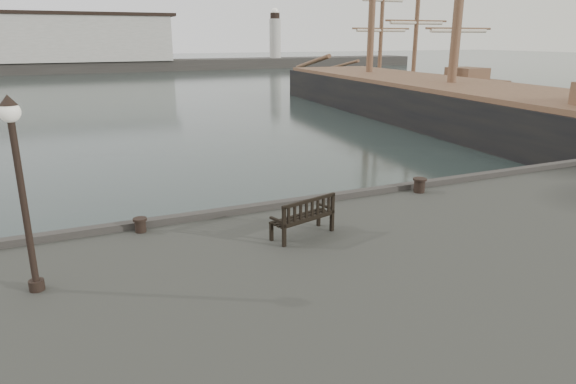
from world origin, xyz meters
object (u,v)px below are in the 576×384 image
(bench, at_px, (303,224))
(tall_ship_main, at_px, (449,112))
(lamp_post, at_px, (19,170))
(tall_ship_far, at_px, (412,89))
(bollard_right, at_px, (419,185))
(bollard_left, at_px, (140,225))

(bench, bearing_deg, tall_ship_main, 26.11)
(lamp_post, bearing_deg, tall_ship_far, 44.73)
(bollard_right, height_order, lamp_post, lamp_post)
(bench, bearing_deg, bollard_left, 135.81)
(lamp_post, relative_size, tall_ship_far, 0.16)
(bench, distance_m, bollard_left, 4.11)
(bollard_left, xyz_separation_m, tall_ship_main, (25.67, 17.88, -0.89))
(tall_ship_main, bearing_deg, tall_ship_far, 65.05)
(bollard_left, bearing_deg, bollard_right, -0.77)
(bench, xyz_separation_m, bollard_right, (5.01, 1.84, -0.08))
(lamp_post, distance_m, tall_ship_far, 53.55)
(bench, xyz_separation_m, bollard_left, (-3.62, 1.95, -0.13))
(bollard_left, height_order, bollard_right, bollard_right)
(tall_ship_main, distance_m, tall_ship_far, 20.02)
(bench, xyz_separation_m, lamp_post, (-5.97, -0.41, 2.11))
(bench, relative_size, bollard_right, 3.92)
(lamp_post, xyz_separation_m, tall_ship_far, (37.97, 37.62, -3.28))
(bench, height_order, bollard_left, bench)
(bollard_left, xyz_separation_m, tall_ship_far, (35.62, 35.26, -1.05))
(lamp_post, bearing_deg, bollard_left, 45.10)
(bollard_left, bearing_deg, lamp_post, -134.90)
(bench, distance_m, tall_ship_main, 29.68)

